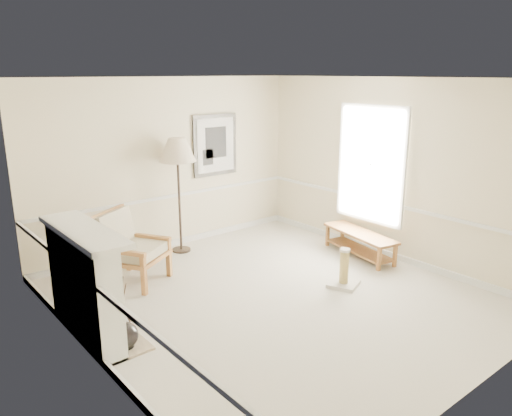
# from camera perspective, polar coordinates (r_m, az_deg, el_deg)

# --- Properties ---
(ground) EXTENTS (5.50, 5.50, 0.00)m
(ground) POSITION_cam_1_polar(r_m,az_deg,el_deg) (6.91, 2.17, -10.18)
(ground) COLOR silver
(ground) RESTS_ON ground
(room) EXTENTS (5.04, 5.54, 2.92)m
(room) POSITION_cam_1_polar(r_m,az_deg,el_deg) (6.49, 2.80, 5.45)
(room) COLOR beige
(room) RESTS_ON ground
(fireplace) EXTENTS (0.64, 1.64, 1.31)m
(fireplace) POSITION_cam_1_polar(r_m,az_deg,el_deg) (6.03, -18.90, -8.36)
(fireplace) COLOR white
(fireplace) RESTS_ON ground
(floor_vase) EXTENTS (0.30, 0.30, 0.87)m
(floor_vase) POSITION_cam_1_polar(r_m,az_deg,el_deg) (5.86, -14.76, -13.99)
(floor_vase) COLOR black
(floor_vase) RESTS_ON ground
(armchair) EXTENTS (1.12, 1.14, 1.06)m
(armchair) POSITION_cam_1_polar(r_m,az_deg,el_deg) (7.46, -14.51, -4.02)
(armchair) COLOR olive
(armchair) RESTS_ON ground
(floor_lamp) EXTENTS (0.76, 0.76, 1.94)m
(floor_lamp) POSITION_cam_1_polar(r_m,az_deg,el_deg) (8.28, -8.98, 6.22)
(floor_lamp) COLOR black
(floor_lamp) RESTS_ON ground
(bench) EXTENTS (0.69, 1.49, 0.41)m
(bench) POSITION_cam_1_polar(r_m,az_deg,el_deg) (8.47, 11.76, -3.61)
(bench) COLOR olive
(bench) RESTS_ON ground
(scratching_post) EXTENTS (0.52, 0.52, 0.56)m
(scratching_post) POSITION_cam_1_polar(r_m,az_deg,el_deg) (7.30, 10.00, -7.46)
(scratching_post) COLOR silver
(scratching_post) RESTS_ON ground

